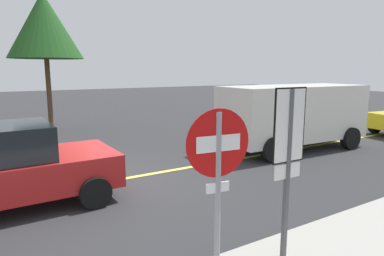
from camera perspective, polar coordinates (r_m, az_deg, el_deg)
ground_plane at (r=8.72m, az=-13.82°, el=-8.77°), size 80.00×80.00×0.00m
lane_marking_centre at (r=9.98m, az=2.90°, el=-6.07°), size 28.00×0.16×0.01m
stop_sign at (r=3.75m, az=4.38°, el=-7.97°), size 0.76×0.12×2.34m
speed_limit_sign at (r=4.61m, az=15.97°, el=-2.82°), size 0.54×0.06×2.52m
white_van at (r=12.16m, az=16.78°, el=2.47°), size 5.29×2.48×2.20m
car_red_near_curb at (r=7.65m, az=-28.76°, el=-5.81°), size 4.11×2.18×1.68m
tree_left_verge at (r=15.77m, az=-23.68°, el=15.52°), size 3.02×3.02×5.88m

